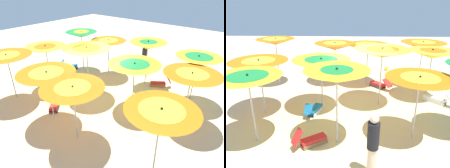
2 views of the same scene
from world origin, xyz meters
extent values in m
cube|color=beige|center=(0.00, 0.00, -0.02)|extent=(37.31, 37.31, 0.04)
cylinder|color=#B2B2B7|center=(3.33, 2.64, 1.03)|extent=(0.05, 0.05, 2.06)
cone|color=orange|center=(3.33, 2.64, 2.06)|extent=(2.25, 2.25, 0.37)
cone|color=yellow|center=(3.33, 2.64, 2.15)|extent=(1.18, 1.18, 0.19)
sphere|color=black|center=(3.33, 2.64, 2.27)|extent=(0.07, 0.07, 0.07)
cylinder|color=#B2B2B7|center=(0.51, 2.47, 0.99)|extent=(0.05, 0.05, 1.99)
cone|color=orange|center=(0.51, 2.47, 1.99)|extent=(2.23, 2.23, 0.33)
cone|color=yellow|center=(0.51, 2.47, 2.06)|extent=(1.29, 1.29, 0.19)
sphere|color=black|center=(0.51, 2.47, 2.18)|extent=(0.07, 0.07, 0.07)
cylinder|color=#B2B2B7|center=(-1.17, 2.62, 0.99)|extent=(0.05, 0.05, 1.99)
cone|color=orange|center=(-1.17, 2.62, 1.99)|extent=(2.14, 2.14, 0.37)
cone|color=yellow|center=(-1.17, 2.62, 2.08)|extent=(1.19, 1.19, 0.20)
sphere|color=black|center=(-1.17, 2.62, 2.20)|extent=(0.07, 0.07, 0.07)
cylinder|color=#B2B2B7|center=(-4.14, 2.28, 1.14)|extent=(0.05, 0.05, 2.28)
cone|color=orange|center=(-4.14, 2.28, 2.28)|extent=(1.93, 1.93, 0.30)
cone|color=yellow|center=(-4.14, 2.28, 2.34)|extent=(1.16, 1.16, 0.18)
sphere|color=black|center=(-4.14, 2.28, 2.46)|extent=(0.07, 0.07, 0.07)
cylinder|color=#B2B2B7|center=(3.12, 0.73, 1.03)|extent=(0.05, 0.05, 2.06)
cone|color=yellow|center=(3.12, 0.73, 2.06)|extent=(2.03, 2.03, 0.37)
cone|color=orange|center=(3.12, 0.73, 2.15)|extent=(1.09, 1.09, 0.20)
sphere|color=black|center=(3.12, 0.73, 2.27)|extent=(0.07, 0.07, 0.07)
cylinder|color=#B2B2B7|center=(0.85, 0.00, 1.13)|extent=(0.05, 0.05, 2.26)
cone|color=yellow|center=(0.85, 0.00, 2.26)|extent=(2.26, 2.26, 0.36)
cone|color=orange|center=(0.85, 0.00, 2.35)|extent=(1.30, 1.30, 0.21)
sphere|color=black|center=(0.85, 0.00, 2.47)|extent=(0.07, 0.07, 0.07)
cylinder|color=#B2B2B7|center=(-1.55, -0.46, 0.97)|extent=(0.05, 0.05, 1.95)
cone|color=yellow|center=(-1.55, -0.46, 1.95)|extent=(2.27, 2.27, 0.32)
cone|color=#1E8C38|center=(-1.55, -0.46, 2.02)|extent=(1.30, 1.30, 0.19)
sphere|color=black|center=(-1.55, -0.46, 2.14)|extent=(0.07, 0.07, 0.07)
cylinder|color=#B2B2B7|center=(-3.82, -0.92, 0.99)|extent=(0.05, 0.05, 1.97)
cone|color=orange|center=(-3.82, -0.92, 1.97)|extent=(2.17, 2.17, 0.38)
cone|color=yellow|center=(-3.82, -0.92, 2.06)|extent=(1.20, 1.20, 0.21)
sphere|color=black|center=(-3.82, -0.92, 2.19)|extent=(0.07, 0.07, 0.07)
cylinder|color=#B2B2B7|center=(3.46, -2.10, 1.11)|extent=(0.05, 0.05, 2.23)
cone|color=#1E8C38|center=(3.46, -2.10, 2.23)|extent=(1.92, 1.92, 0.36)
cone|color=yellow|center=(3.46, -2.10, 2.33)|extent=(0.94, 0.94, 0.18)
sphere|color=black|center=(3.46, -2.10, 2.44)|extent=(0.07, 0.07, 0.07)
cylinder|color=#B2B2B7|center=(1.60, -2.47, 0.97)|extent=(0.05, 0.05, 1.95)
cone|color=orange|center=(1.60, -2.47, 1.95)|extent=(2.07, 2.07, 0.34)
cone|color=yellow|center=(1.60, -2.47, 2.03)|extent=(1.14, 1.14, 0.19)
sphere|color=black|center=(1.60, -2.47, 2.14)|extent=(0.07, 0.07, 0.07)
cylinder|color=#B2B2B7|center=(-0.86, -2.75, 1.11)|extent=(0.05, 0.05, 2.22)
cone|color=yellow|center=(-0.86, -2.75, 2.22)|extent=(1.93, 1.93, 0.40)
cone|color=#1E8C38|center=(-0.86, -2.75, 2.33)|extent=(0.95, 0.95, 0.20)
sphere|color=black|center=(-0.86, -2.75, 2.45)|extent=(0.07, 0.07, 0.07)
cylinder|color=#B2B2B7|center=(-3.44, -2.78, 1.02)|extent=(0.05, 0.05, 2.03)
cone|color=yellow|center=(-3.44, -2.78, 2.03)|extent=(2.02, 2.02, 0.37)
cone|color=#1E8C38|center=(-3.44, -2.78, 2.11)|extent=(1.21, 1.21, 0.22)
sphere|color=black|center=(-3.44, -2.78, 2.25)|extent=(0.07, 0.07, 0.07)
cube|color=silver|center=(-1.96, -0.82, 0.07)|extent=(0.29, 0.81, 0.14)
cube|color=silver|center=(-1.68, -0.92, 0.07)|extent=(0.29, 0.81, 0.14)
cube|color=#1972B7|center=(-1.82, -0.87, 0.19)|extent=(0.54, 0.89, 0.10)
cube|color=#1972B7|center=(-1.98, -1.38, 0.42)|extent=(0.37, 0.36, 0.38)
cube|color=silver|center=(3.25, 0.19, 0.07)|extent=(0.69, 0.69, 0.14)
cube|color=silver|center=(3.47, 0.41, 0.07)|extent=(0.69, 0.69, 0.14)
cube|color=white|center=(3.36, 0.30, 0.19)|extent=(0.89, 0.89, 0.10)
cube|color=white|center=(3.82, -0.16, 0.41)|extent=(0.50, 0.50, 0.38)
cube|color=olive|center=(-1.67, -2.80, 0.07)|extent=(0.69, 0.48, 0.14)
cube|color=olive|center=(-1.50, -3.04, 0.07)|extent=(0.69, 0.48, 0.14)
cube|color=red|center=(-1.58, -2.92, 0.19)|extent=(0.83, 0.69, 0.10)
cube|color=red|center=(-2.04, -3.22, 0.46)|extent=(0.43, 0.42, 0.46)
cube|color=#333338|center=(0.94, 1.90, 0.07)|extent=(0.57, 0.62, 0.14)
cube|color=#333338|center=(1.19, 2.12, 0.07)|extent=(0.57, 0.62, 0.14)
cube|color=red|center=(1.07, 2.01, 0.19)|extent=(0.79, 0.82, 0.10)
cube|color=red|center=(1.48, 1.56, 0.40)|extent=(0.55, 0.55, 0.37)
cube|color=#333338|center=(4.14, -1.59, 0.07)|extent=(0.58, 0.68, 0.14)
cube|color=#333338|center=(3.87, -1.37, 0.07)|extent=(0.58, 0.68, 0.14)
cube|color=#1972B7|center=(4.00, -1.48, 0.19)|extent=(0.81, 0.87, 0.10)
cube|color=#1972B7|center=(4.40, -1.01, 0.44)|extent=(0.52, 0.53, 0.43)
cylinder|color=beige|center=(0.08, -4.12, 0.41)|extent=(0.24, 0.24, 0.81)
cylinder|color=black|center=(0.08, -4.12, 1.17)|extent=(0.30, 0.30, 0.71)
sphere|color=beige|center=(0.08, -4.12, 1.64)|extent=(0.22, 0.22, 0.22)
camera|label=1|loc=(-5.74, 6.20, 5.31)|focal=31.87mm
camera|label=2|loc=(-0.63, -8.68, 4.27)|focal=35.26mm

